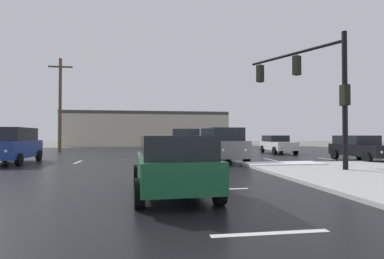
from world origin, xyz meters
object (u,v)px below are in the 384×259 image
(traffic_signal_mast, at_px, (313,82))
(utility_pole_distant, at_px, (60,103))
(sedan_green, at_px, (172,164))
(sedan_black, at_px, (361,147))
(suv_grey, at_px, (221,144))
(suv_blue, at_px, (11,144))
(suv_navy, at_px, (185,143))
(sedan_white, at_px, (277,144))

(traffic_signal_mast, distance_m, utility_pole_distant, 23.27)
(traffic_signal_mast, height_order, sedan_green, traffic_signal_mast)
(sedan_black, bearing_deg, suv_grey, -93.79)
(suv_grey, bearing_deg, suv_blue, -95.24)
(sedan_green, xyz_separation_m, utility_pole_distant, (-8.82, 22.01, 3.83))
(suv_grey, distance_m, suv_navy, 4.12)
(traffic_signal_mast, distance_m, suv_grey, 6.46)
(suv_blue, bearing_deg, traffic_signal_mast, 68.88)
(sedan_white, bearing_deg, suv_grey, -40.24)
(sedan_green, bearing_deg, suv_navy, -11.37)
(sedan_white, bearing_deg, suv_navy, -64.27)
(traffic_signal_mast, relative_size, utility_pole_distant, 0.67)
(traffic_signal_mast, bearing_deg, sedan_green, 99.06)
(sedan_black, relative_size, sedan_green, 0.99)
(sedan_black, relative_size, sedan_white, 0.99)
(sedan_black, distance_m, utility_pole_distant, 25.36)
(sedan_green, distance_m, sedan_white, 20.18)
(sedan_black, bearing_deg, sedan_green, -53.09)
(sedan_green, distance_m, utility_pole_distant, 24.02)
(suv_grey, relative_size, utility_pole_distant, 0.55)
(traffic_signal_mast, bearing_deg, suv_blue, 44.60)
(suv_grey, distance_m, suv_blue, 12.09)
(traffic_signal_mast, bearing_deg, sedan_white, -43.28)
(traffic_signal_mast, relative_size, sedan_black, 1.30)
(sedan_black, height_order, utility_pole_distant, utility_pole_distant)
(suv_blue, bearing_deg, sedan_black, 83.92)
(sedan_black, distance_m, sedan_white, 8.37)
(sedan_black, height_order, suv_blue, suv_blue)
(traffic_signal_mast, relative_size, sedan_white, 1.29)
(traffic_signal_mast, relative_size, suv_navy, 1.21)
(traffic_signal_mast, height_order, sedan_black, traffic_signal_mast)
(traffic_signal_mast, xyz_separation_m, suv_navy, (-5.04, 8.39, -3.05))
(sedan_white, distance_m, suv_navy, 9.42)
(sedan_black, height_order, suv_navy, suv_navy)
(sedan_white, relative_size, utility_pole_distant, 0.52)
(suv_blue, xyz_separation_m, sedan_green, (8.26, -10.34, -0.24))
(suv_grey, distance_m, sedan_white, 10.12)
(utility_pole_distant, bearing_deg, traffic_signal_mast, -46.82)
(sedan_black, bearing_deg, suv_navy, -111.91)
(sedan_black, xyz_separation_m, sedan_green, (-12.54, -8.90, 0.00))
(suv_grey, relative_size, sedan_green, 1.06)
(sedan_green, height_order, sedan_white, same)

